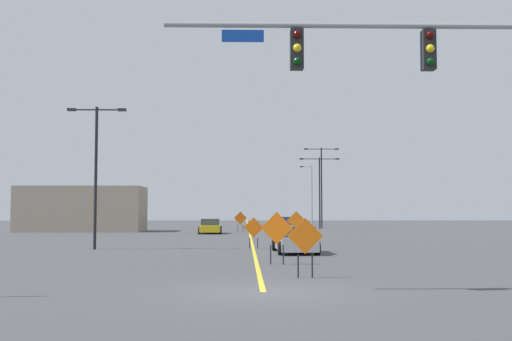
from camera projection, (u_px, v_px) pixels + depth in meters
ground at (263, 292)px, 15.58m from camera, size 205.49×205.49×0.00m
road_centre_stripe at (248, 227)px, 72.54m from camera, size 0.16×114.16×0.01m
traffic_signal_assembly at (433, 80)px, 16.00m from camera, size 10.47×0.44×7.23m
street_lamp_near_right at (322, 181)px, 70.10m from camera, size 4.00×0.24×9.18m
street_lamp_mid_right at (320, 186)px, 66.89m from camera, size 4.38×0.24×7.78m
street_lamp_mid_left at (96, 164)px, 32.67m from camera, size 3.13×0.24×7.59m
street_lamp_far_right at (311, 192)px, 83.35m from camera, size 1.70×0.24×8.08m
construction_sign_right_shoulder at (254, 229)px, 33.12m from camera, size 1.10×0.06×1.68m
construction_sign_left_lane at (277, 231)px, 23.55m from camera, size 1.24×0.25×2.01m
construction_sign_left_shoulder at (305, 240)px, 18.96m from camera, size 1.12×0.05×1.85m
construction_sign_median_far at (240, 219)px, 58.33m from camera, size 1.24×0.26×1.93m
construction_sign_median_near at (296, 223)px, 38.42m from camera, size 1.19×0.15×2.01m
car_yellow_far at (210, 227)px, 53.86m from camera, size 2.11×4.23×1.29m
car_silver_near at (295, 240)px, 29.85m from camera, size 2.08×4.60×1.31m
car_blue_passing at (285, 223)px, 71.02m from camera, size 2.09×4.40×1.27m
roadside_building_west at (82, 209)px, 59.20m from camera, size 11.71×5.49×4.31m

